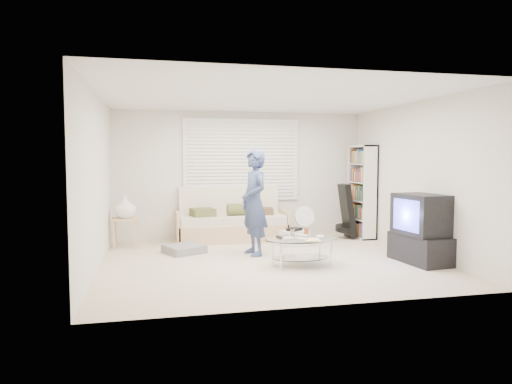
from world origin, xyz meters
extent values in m
plane|color=#B8AA8F|center=(0.00, 0.00, 0.00)|extent=(5.00, 5.00, 0.00)
cube|color=silver|center=(0.00, 2.25, 1.25)|extent=(5.00, 0.02, 2.50)
cube|color=silver|center=(0.00, -2.25, 1.25)|extent=(5.00, 0.02, 2.50)
cube|color=silver|center=(-2.50, 0.00, 1.25)|extent=(0.02, 4.50, 2.50)
cube|color=silver|center=(2.50, 0.00, 1.25)|extent=(0.02, 4.50, 2.50)
cube|color=white|center=(0.00, 0.00, 2.50)|extent=(5.00, 4.50, 0.02)
cube|color=white|center=(0.00, 2.22, 1.55)|extent=(2.32, 0.06, 1.62)
cube|color=black|center=(0.00, 2.21, 1.55)|extent=(2.20, 0.01, 1.50)
cube|color=silver|center=(0.00, 2.18, 1.55)|extent=(2.16, 0.04, 1.50)
cube|color=silver|center=(0.00, 2.20, 1.55)|extent=(2.32, 0.08, 1.62)
cube|color=tan|center=(-0.27, 1.83, 0.16)|extent=(2.06, 0.82, 0.33)
cube|color=beige|center=(-0.27, 1.81, 0.41)|extent=(1.97, 0.76, 0.16)
cube|color=beige|center=(-0.27, 2.16, 0.72)|extent=(1.97, 0.23, 0.63)
cube|color=tan|center=(-1.29, 1.83, 0.29)|extent=(0.06, 0.82, 0.58)
cube|color=tan|center=(0.76, 1.83, 0.29)|extent=(0.06, 0.82, 0.58)
cube|color=#3E4B28|center=(-0.83, 1.78, 0.57)|extent=(0.49, 0.49, 0.14)
cylinder|color=#3E4B28|center=(-0.11, 1.75, 0.61)|extent=(0.51, 0.23, 0.23)
cube|color=#4E3827|center=(0.35, 1.81, 0.56)|extent=(0.43, 0.43, 0.12)
cube|color=slate|center=(-1.24, 0.87, 0.06)|extent=(0.76, 0.76, 0.13)
cube|color=tan|center=(-2.22, 1.55, 0.51)|extent=(0.46, 0.37, 0.04)
cube|color=tan|center=(-2.41, 1.41, 0.25)|extent=(0.04, 0.04, 0.50)
cube|color=tan|center=(-2.03, 1.41, 0.25)|extent=(0.04, 0.04, 0.50)
cube|color=tan|center=(-2.41, 1.69, 0.25)|extent=(0.04, 0.04, 0.50)
cube|color=tan|center=(-2.03, 1.69, 0.25)|extent=(0.04, 0.04, 0.50)
imported|color=white|center=(-2.22, 1.55, 0.72)|extent=(0.37, 0.37, 0.39)
cube|color=white|center=(2.33, 1.64, 0.92)|extent=(0.29, 0.77, 1.83)
cube|color=black|center=(1.99, 1.57, 0.55)|extent=(0.28, 0.38, 1.06)
cylinder|color=black|center=(1.95, 1.57, 0.20)|extent=(0.38, 0.39, 0.16)
cylinder|color=white|center=(1.11, 1.61, 0.02)|extent=(0.27, 0.27, 0.03)
cylinder|color=white|center=(1.11, 1.61, 0.18)|extent=(0.04, 0.04, 0.34)
cylinder|color=white|center=(1.11, 1.61, 0.46)|extent=(0.39, 0.13, 0.39)
cylinder|color=white|center=(1.11, 1.61, 0.46)|extent=(0.10, 0.06, 0.10)
cube|color=white|center=(0.74, 1.05, 0.14)|extent=(0.53, 0.43, 0.28)
cube|color=black|center=(0.74, 1.05, 0.30)|extent=(0.32, 0.31, 0.05)
cube|color=black|center=(2.20, -0.64, 0.21)|extent=(0.60, 1.00, 0.42)
cube|color=black|center=(2.20, -0.64, 0.73)|extent=(0.61, 0.84, 0.62)
cube|color=#5B61F4|center=(1.95, -0.66, 0.73)|extent=(0.08, 0.61, 0.47)
ellipsoid|color=silver|center=(0.39, -0.43, 0.40)|extent=(1.10, 0.71, 0.02)
ellipsoid|color=silver|center=(0.39, -0.43, 0.12)|extent=(0.84, 0.54, 0.01)
cylinder|color=silver|center=(0.01, -0.65, 0.19)|extent=(0.03, 0.03, 0.38)
cylinder|color=silver|center=(0.77, -0.64, 0.19)|extent=(0.03, 0.03, 0.38)
cylinder|color=silver|center=(0.01, -0.22, 0.19)|extent=(0.03, 0.03, 0.38)
cylinder|color=silver|center=(0.76, -0.21, 0.19)|extent=(0.03, 0.03, 0.38)
cube|color=white|center=(0.17, -0.51, 0.42)|extent=(0.17, 0.14, 0.04)
cube|color=white|center=(0.43, -0.33, 0.42)|extent=(0.18, 0.16, 0.04)
cube|color=white|center=(0.66, -0.47, 0.42)|extent=(0.16, 0.18, 0.04)
cube|color=white|center=(0.34, -0.61, 0.42)|extent=(0.18, 0.17, 0.04)
cylinder|color=silver|center=(0.30, -0.25, 0.46)|extent=(0.06, 0.06, 0.11)
cylinder|color=#B4522C|center=(0.53, -0.23, 0.46)|extent=(0.07, 0.07, 0.12)
cube|color=black|center=(0.09, -0.32, 0.42)|extent=(0.08, 0.17, 0.02)
cube|color=white|center=(0.49, -0.61, 0.41)|extent=(0.27, 0.33, 0.01)
cube|color=#F0DC6E|center=(0.44, -0.63, 0.42)|extent=(0.22, 0.29, 0.01)
imported|color=#364B6C|center=(-0.13, 0.46, 0.86)|extent=(0.53, 0.70, 1.72)
camera|label=1|loc=(-1.70, -6.74, 1.57)|focal=32.00mm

